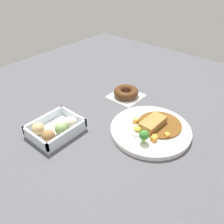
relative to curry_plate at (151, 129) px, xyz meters
The scene contains 4 objects.
ground_plane 0.12m from the curry_plate, 101.68° to the left, with size 1.60×1.60×0.00m, color #4C4C51.
curry_plate is the anchor object (origin of this frame).
donut_box 0.33m from the curry_plate, 132.40° to the left, with size 0.17×0.14×0.06m.
chocolate_ring_donut 0.26m from the curry_plate, 57.48° to the left, with size 0.13×0.13×0.04m.
Camera 1 is at (-0.55, -0.43, 0.53)m, focal length 37.60 mm.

